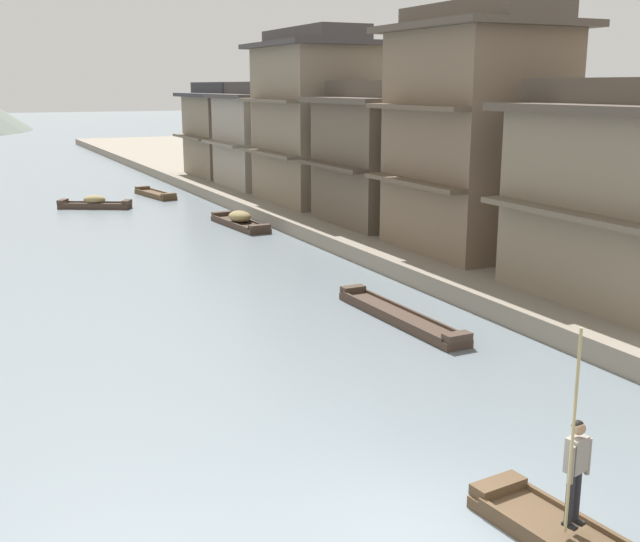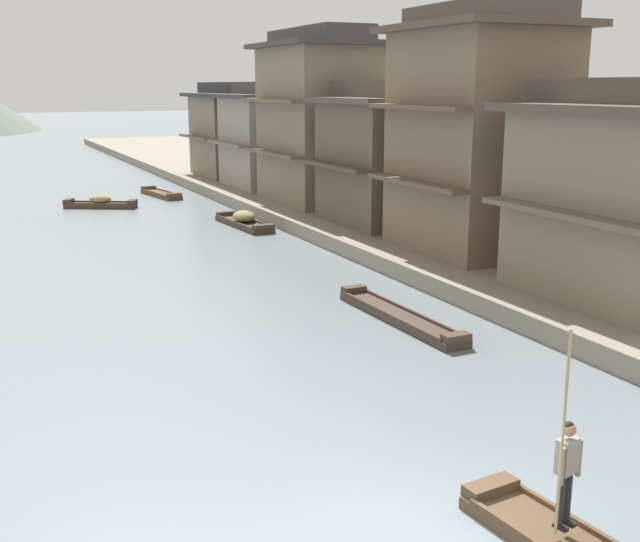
# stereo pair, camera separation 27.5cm
# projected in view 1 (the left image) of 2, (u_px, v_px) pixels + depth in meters

# --- Properties ---
(ground_plane) EXTENTS (400.00, 400.00, 0.00)m
(ground_plane) POSITION_uv_depth(u_px,v_px,m) (432.00, 534.00, 11.72)
(ground_plane) COLOR slate
(riverbank_right) EXTENTS (18.00, 110.00, 0.60)m
(riverbank_right) POSITION_uv_depth(u_px,v_px,m) (385.00, 197.00, 44.93)
(riverbank_right) COLOR gray
(riverbank_right) RESTS_ON ground
(boatman_person) EXTENTS (0.55, 0.33, 3.04)m
(boatman_person) POSITION_uv_depth(u_px,v_px,m) (576.00, 460.00, 11.04)
(boatman_person) COLOR black
(boatman_person) RESTS_ON boat_foreground_poled
(boat_moored_nearest) EXTENTS (3.85, 2.69, 0.72)m
(boat_moored_nearest) POSITION_uv_depth(u_px,v_px,m) (95.00, 204.00, 42.72)
(boat_moored_nearest) COLOR #423328
(boat_moored_nearest) RESTS_ON ground
(boat_moored_second) EXTENTS (0.99, 5.77, 0.41)m
(boat_moored_second) POSITION_uv_depth(u_px,v_px,m) (399.00, 317.00, 22.26)
(boat_moored_second) COLOR #423328
(boat_moored_second) RESTS_ON ground
(boat_moored_third) EXTENTS (1.62, 4.41, 0.42)m
(boat_moored_third) POSITION_uv_depth(u_px,v_px,m) (155.00, 194.00, 47.23)
(boat_moored_third) COLOR brown
(boat_moored_third) RESTS_ON ground
(boat_moored_far) EXTENTS (1.44, 4.75, 0.76)m
(boat_moored_far) POSITION_uv_depth(u_px,v_px,m) (240.00, 221.00, 37.14)
(boat_moored_far) COLOR #423328
(boat_moored_far) RESTS_ON ground
(house_waterfront_second) EXTENTS (5.71, 6.59, 8.74)m
(house_waterfront_second) POSITION_uv_depth(u_px,v_px,m) (475.00, 132.00, 28.23)
(house_waterfront_second) COLOR #75604C
(house_waterfront_second) RESTS_ON riverbank_right
(house_waterfront_tall) EXTENTS (5.66, 6.36, 6.14)m
(house_waterfront_tall) POSITION_uv_depth(u_px,v_px,m) (384.00, 154.00, 34.24)
(house_waterfront_tall) COLOR brown
(house_waterfront_tall) RESTS_ON riverbank_right
(house_waterfront_narrow) EXTENTS (5.63, 7.48, 8.74)m
(house_waterfront_narrow) POSITION_uv_depth(u_px,v_px,m) (314.00, 118.00, 40.27)
(house_waterfront_narrow) COLOR #7F705B
(house_waterfront_narrow) RESTS_ON riverbank_right
(house_waterfront_far) EXTENTS (5.56, 6.74, 6.14)m
(house_waterfront_far) POSITION_uv_depth(u_px,v_px,m) (262.00, 136.00, 46.95)
(house_waterfront_far) COLOR gray
(house_waterfront_far) RESTS_ON riverbank_right
(house_waterfront_end) EXTENTS (5.33, 7.01, 6.14)m
(house_waterfront_end) POSITION_uv_depth(u_px,v_px,m) (225.00, 130.00, 52.70)
(house_waterfront_end) COLOR #7F705B
(house_waterfront_end) RESTS_ON riverbank_right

